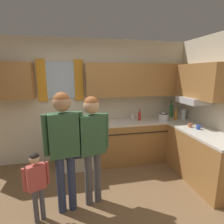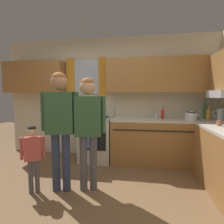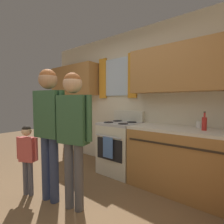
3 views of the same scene
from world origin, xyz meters
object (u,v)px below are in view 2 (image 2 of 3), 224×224
(adult_in_plaid, at_px, (88,121))
(bottle_wine_green, at_px, (205,111))
(bottle_sauce_red, at_px, (163,114))
(stovetop_kettle, at_px, (191,115))
(cup_terracotta, at_px, (219,123))
(water_pitcher, at_px, (220,115))
(stove_oven, at_px, (97,138))
(mug_ceramic_white, at_px, (157,115))
(small_child, at_px, (33,151))
(bottle_oil_amber, at_px, (208,115))
(adult_holding_child, at_px, (60,117))

(adult_in_plaid, bearing_deg, bottle_wine_green, 34.16)
(bottle_sauce_red, height_order, stovetop_kettle, bottle_sauce_red)
(cup_terracotta, distance_m, adult_in_plaid, 1.98)
(cup_terracotta, bearing_deg, stovetop_kettle, 116.04)
(water_pitcher, distance_m, adult_in_plaid, 2.43)
(stove_oven, distance_m, mug_ceramic_white, 1.35)
(water_pitcher, xyz_separation_m, small_child, (-2.88, -1.32, -0.41))
(stove_oven, xyz_separation_m, mug_ceramic_white, (1.24, 0.20, 0.48))
(stove_oven, height_order, bottle_wine_green, bottle_wine_green)
(mug_ceramic_white, distance_m, small_child, 2.42)
(bottle_oil_amber, height_order, water_pitcher, bottle_oil_amber)
(stove_oven, bearing_deg, bottle_oil_amber, -3.57)
(bottle_sauce_red, bearing_deg, stovetop_kettle, -16.34)
(cup_terracotta, bearing_deg, adult_holding_child, -165.47)
(bottle_sauce_red, bearing_deg, bottle_wine_green, 9.36)
(bottle_sauce_red, bearing_deg, bottle_oil_amber, -9.83)
(small_child, bearing_deg, stove_oven, 68.55)
(stove_oven, height_order, stovetop_kettle, stovetop_kettle)
(bottle_wine_green, bearing_deg, mug_ceramic_white, 176.30)
(bottle_wine_green, height_order, mug_ceramic_white, bottle_wine_green)
(bottle_sauce_red, relative_size, adult_holding_child, 0.15)
(bottle_sauce_red, height_order, small_child, bottle_sauce_red)
(bottle_sauce_red, height_order, adult_in_plaid, adult_in_plaid)
(stove_oven, bearing_deg, bottle_wine_green, 3.70)
(mug_ceramic_white, relative_size, water_pitcher, 0.57)
(bottle_wine_green, bearing_deg, adult_holding_child, -148.91)
(stove_oven, height_order, bottle_oil_amber, bottle_oil_amber)
(bottle_sauce_red, distance_m, adult_in_plaid, 1.67)
(bottle_sauce_red, relative_size, water_pitcher, 1.12)
(adult_holding_child, distance_m, small_child, 0.59)
(bottle_wine_green, relative_size, adult_holding_child, 0.24)
(cup_terracotta, distance_m, adult_holding_child, 2.36)
(cup_terracotta, relative_size, adult_in_plaid, 0.07)
(bottle_sauce_red, relative_size, mug_ceramic_white, 1.95)
(bottle_oil_amber, height_order, cup_terracotta, bottle_oil_amber)
(bottle_oil_amber, bearing_deg, adult_holding_child, -153.66)
(stovetop_kettle, distance_m, adult_in_plaid, 1.95)
(bottle_sauce_red, distance_m, cup_terracotta, 1.02)
(bottle_wine_green, xyz_separation_m, cup_terracotta, (-0.06, -0.82, -0.11))
(stove_oven, xyz_separation_m, adult_holding_child, (-0.20, -1.28, 0.59))
(bottle_oil_amber, height_order, bottle_sauce_red, bottle_oil_amber)
(bottle_oil_amber, distance_m, stovetop_kettle, 0.30)
(small_child, bearing_deg, stovetop_kettle, 27.98)
(cup_terracotta, distance_m, small_child, 2.75)
(bottle_wine_green, bearing_deg, adult_in_plaid, -145.84)
(water_pitcher, relative_size, adult_holding_child, 0.13)
(stove_oven, relative_size, adult_holding_child, 0.66)
(adult_in_plaid, bearing_deg, bottle_oil_amber, 28.84)
(cup_terracotta, distance_m, mug_ceramic_white, 1.22)
(cup_terracotta, bearing_deg, mug_ceramic_white, 133.71)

